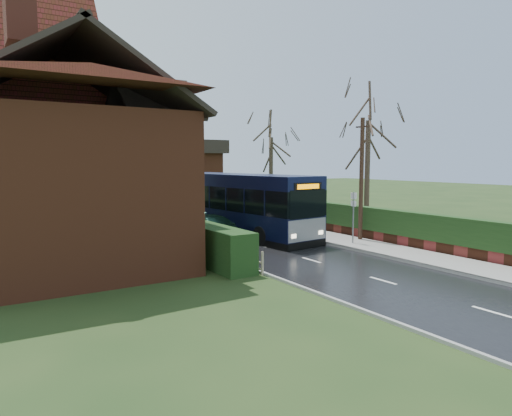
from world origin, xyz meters
TOP-DOWN VIEW (x-y plane):
  - ground at (0.00, 0.00)m, footprint 140.00×140.00m
  - road at (0.00, 10.00)m, footprint 6.00×100.00m
  - pavement at (4.25, 10.00)m, footprint 2.50×100.00m
  - kerb_right at (3.05, 10.00)m, footprint 0.12×100.00m
  - kerb_left at (-3.05, 10.00)m, footprint 0.12×100.00m
  - front_hedge at (-3.90, 5.00)m, footprint 1.20×16.00m
  - picket_fence at (-3.15, 5.00)m, footprint 0.10×16.00m
  - right_wall_hedge at (5.80, 10.00)m, footprint 0.60×50.00m
  - brick_house at (-8.73, 4.78)m, footprint 9.30×14.60m
  - bus at (0.80, 5.78)m, footprint 3.93×11.78m
  - car_silver at (-2.80, 3.72)m, footprint 1.86×4.20m
  - car_green at (-1.60, 4.00)m, footprint 2.52×5.12m
  - car_distant at (1.95, 34.64)m, footprint 2.49×4.21m
  - bus_stop_sign at (4.00, -0.37)m, footprint 0.12×0.41m
  - telegraph_pole at (5.12, 0.24)m, footprint 0.22×0.84m
  - tree_right_near at (9.00, 3.59)m, footprint 4.48×4.48m
  - tree_right_far at (8.38, 13.46)m, footprint 4.55×4.55m
  - tree_house_side at (-8.12, 14.11)m, footprint 4.56×4.56m

SIDE VIEW (x-z plane):
  - ground at x=0.00m, z-range 0.00..0.00m
  - road at x=0.00m, z-range 0.00..0.02m
  - kerb_left at x=-3.05m, z-range 0.00..0.10m
  - pavement at x=4.25m, z-range 0.00..0.14m
  - kerb_right at x=3.05m, z-range 0.00..0.14m
  - picket_fence at x=-3.15m, z-range 0.00..0.90m
  - car_distant at x=1.95m, z-range 0.00..1.31m
  - car_silver at x=-2.80m, z-range 0.00..1.41m
  - car_green at x=-1.60m, z-range 0.00..1.43m
  - front_hedge at x=-3.90m, z-range 0.00..1.60m
  - right_wall_hedge at x=5.80m, z-range 0.12..1.92m
  - bus at x=0.80m, z-range -0.01..3.50m
  - bus_stop_sign at x=4.00m, z-range 0.43..3.14m
  - telegraph_pole at x=5.12m, z-range 0.04..6.51m
  - brick_house at x=-8.73m, z-range -0.77..9.53m
  - tree_right_far at x=8.38m, z-range 2.17..10.97m
  - tree_right_near at x=9.00m, z-range 2.39..12.06m
  - tree_house_side at x=-8.12m, z-range 2.56..12.94m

